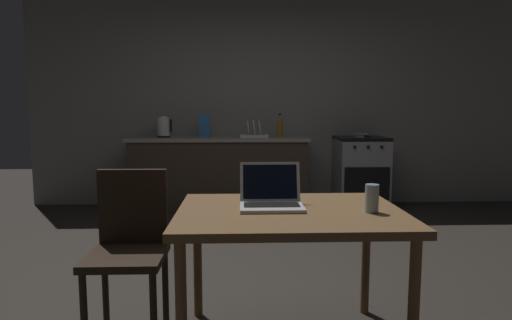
{
  "coord_description": "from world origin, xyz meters",
  "views": [
    {
      "loc": [
        -0.23,
        -3.07,
        1.23
      ],
      "look_at": [
        -0.09,
        0.75,
        0.78
      ],
      "focal_mm": 30.45,
      "sensor_mm": 36.0,
      "label": 1
    }
  ],
  "objects_px": {
    "stove_oven": "(360,173)",
    "cereal_box": "(204,126)",
    "laptop": "(271,198)",
    "dining_table": "(290,224)",
    "electric_kettle": "(164,127)",
    "dish_rack": "(254,133)",
    "drinking_glass": "(372,198)",
    "frying_pan": "(363,135)",
    "chair": "(130,241)",
    "bottle": "(280,126)"
  },
  "relations": [
    {
      "from": "dining_table",
      "to": "dish_rack",
      "type": "xyz_separation_m",
      "value": [
        -0.08,
        3.17,
        0.29
      ]
    },
    {
      "from": "dining_table",
      "to": "chair",
      "type": "distance_m",
      "value": 0.88
    },
    {
      "from": "dining_table",
      "to": "cereal_box",
      "type": "xyz_separation_m",
      "value": [
        -0.69,
        3.19,
        0.38
      ]
    },
    {
      "from": "drinking_glass",
      "to": "frying_pan",
      "type": "bearing_deg",
      "value": 74.96
    },
    {
      "from": "dish_rack",
      "to": "electric_kettle",
      "type": "bearing_deg",
      "value": 180.0
    },
    {
      "from": "laptop",
      "to": "electric_kettle",
      "type": "relative_size",
      "value": 1.25
    },
    {
      "from": "stove_oven",
      "to": "laptop",
      "type": "bearing_deg",
      "value": -113.24
    },
    {
      "from": "chair",
      "to": "frying_pan",
      "type": "bearing_deg",
      "value": 52.6
    },
    {
      "from": "dining_table",
      "to": "chair",
      "type": "bearing_deg",
      "value": 168.38
    },
    {
      "from": "laptop",
      "to": "frying_pan",
      "type": "relative_size",
      "value": 0.82
    },
    {
      "from": "dining_table",
      "to": "electric_kettle",
      "type": "bearing_deg",
      "value": 110.32
    },
    {
      "from": "stove_oven",
      "to": "dish_rack",
      "type": "height_order",
      "value": "dish_rack"
    },
    {
      "from": "stove_oven",
      "to": "laptop",
      "type": "relative_size",
      "value": 2.79
    },
    {
      "from": "frying_pan",
      "to": "dish_rack",
      "type": "bearing_deg",
      "value": 178.7
    },
    {
      "from": "dining_table",
      "to": "chair",
      "type": "xyz_separation_m",
      "value": [
        -0.85,
        0.17,
        -0.13
      ]
    },
    {
      "from": "bottle",
      "to": "frying_pan",
      "type": "bearing_deg",
      "value": 1.1
    },
    {
      "from": "stove_oven",
      "to": "chair",
      "type": "bearing_deg",
      "value": -124.97
    },
    {
      "from": "laptop",
      "to": "bottle",
      "type": "xyz_separation_m",
      "value": [
        0.32,
        3.06,
        0.26
      ]
    },
    {
      "from": "chair",
      "to": "drinking_glass",
      "type": "height_order",
      "value": "chair"
    },
    {
      "from": "frying_pan",
      "to": "drinking_glass",
      "type": "xyz_separation_m",
      "value": [
        -0.87,
        -3.22,
        -0.12
      ]
    },
    {
      "from": "stove_oven",
      "to": "dish_rack",
      "type": "distance_m",
      "value": 1.41
    },
    {
      "from": "dining_table",
      "to": "drinking_glass",
      "type": "height_order",
      "value": "drinking_glass"
    },
    {
      "from": "stove_oven",
      "to": "dining_table",
      "type": "distance_m",
      "value": 3.41
    },
    {
      "from": "stove_oven",
      "to": "dish_rack",
      "type": "xyz_separation_m",
      "value": [
        -1.33,
        0.0,
        0.49
      ]
    },
    {
      "from": "electric_kettle",
      "to": "dish_rack",
      "type": "relative_size",
      "value": 0.75
    },
    {
      "from": "frying_pan",
      "to": "drinking_glass",
      "type": "relative_size",
      "value": 2.83
    },
    {
      "from": "dining_table",
      "to": "cereal_box",
      "type": "height_order",
      "value": "cereal_box"
    },
    {
      "from": "chair",
      "to": "laptop",
      "type": "bearing_deg",
      "value": -10.62
    },
    {
      "from": "stove_oven",
      "to": "cereal_box",
      "type": "xyz_separation_m",
      "value": [
        -1.93,
        0.02,
        0.58
      ]
    },
    {
      "from": "chair",
      "to": "frying_pan",
      "type": "xyz_separation_m",
      "value": [
        2.11,
        2.97,
        0.4
      ]
    },
    {
      "from": "frying_pan",
      "to": "chair",
      "type": "bearing_deg",
      "value": -125.36
    },
    {
      "from": "chair",
      "to": "bottle",
      "type": "relative_size",
      "value": 3.09
    },
    {
      "from": "chair",
      "to": "laptop",
      "type": "distance_m",
      "value": 0.81
    },
    {
      "from": "bottle",
      "to": "cereal_box",
      "type": "height_order",
      "value": "bottle"
    },
    {
      "from": "cereal_box",
      "to": "dish_rack",
      "type": "xyz_separation_m",
      "value": [
        0.61,
        -0.02,
        -0.09
      ]
    },
    {
      "from": "stove_oven",
      "to": "dining_table",
      "type": "bearing_deg",
      "value": -111.46
    },
    {
      "from": "frying_pan",
      "to": "electric_kettle",
      "type": "bearing_deg",
      "value": 179.29
    },
    {
      "from": "bottle",
      "to": "frying_pan",
      "type": "distance_m",
      "value": 1.03
    },
    {
      "from": "dish_rack",
      "to": "cereal_box",
      "type": "bearing_deg",
      "value": 178.11
    },
    {
      "from": "dining_table",
      "to": "laptop",
      "type": "relative_size",
      "value": 3.52
    },
    {
      "from": "stove_oven",
      "to": "cereal_box",
      "type": "relative_size",
      "value": 3.25
    },
    {
      "from": "dining_table",
      "to": "laptop",
      "type": "bearing_deg",
      "value": 146.23
    },
    {
      "from": "electric_kettle",
      "to": "dish_rack",
      "type": "xyz_separation_m",
      "value": [
        1.1,
        0.0,
        -0.07
      ]
    },
    {
      "from": "dining_table",
      "to": "frying_pan",
      "type": "relative_size",
      "value": 2.87
    },
    {
      "from": "electric_kettle",
      "to": "frying_pan",
      "type": "xyz_separation_m",
      "value": [
        2.43,
        -0.03,
        -0.1
      ]
    },
    {
      "from": "bottle",
      "to": "frying_pan",
      "type": "xyz_separation_m",
      "value": [
        1.02,
        0.02,
        -0.11
      ]
    },
    {
      "from": "electric_kettle",
      "to": "bottle",
      "type": "xyz_separation_m",
      "value": [
        1.41,
        -0.05,
        0.02
      ]
    },
    {
      "from": "cereal_box",
      "to": "dish_rack",
      "type": "distance_m",
      "value": 0.61
    },
    {
      "from": "stove_oven",
      "to": "bottle",
      "type": "distance_m",
      "value": 1.17
    },
    {
      "from": "drinking_glass",
      "to": "cereal_box",
      "type": "bearing_deg",
      "value": 108.23
    }
  ]
}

